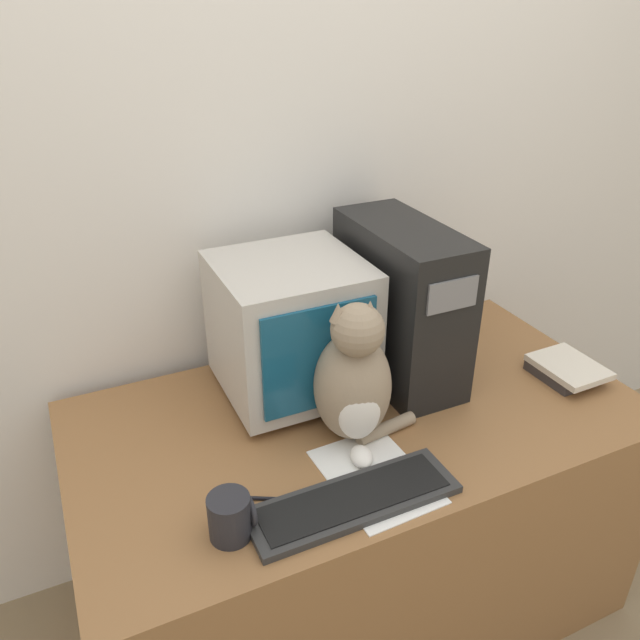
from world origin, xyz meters
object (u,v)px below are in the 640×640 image
computer_tower (400,303)px  book_stack (565,369)px  mug (231,516)px  keyboard (353,500)px  crt_monitor (291,328)px  pen (261,498)px  cat (354,381)px

computer_tower → book_stack: 0.52m
mug → computer_tower: bearing=32.0°
mug → keyboard: bearing=-6.4°
crt_monitor → mug: crt_monitor is taller
keyboard → book_stack: book_stack is taller
pen → cat: bearing=21.6°
crt_monitor → book_stack: bearing=-20.4°
mug → crt_monitor: bearing=53.8°
mug → book_stack: bearing=8.5°
cat → pen: bearing=-143.2°
keyboard → cat: 0.28m
computer_tower → mug: 0.76m
computer_tower → keyboard: bearing=-130.6°
keyboard → cat: bearing=62.8°
crt_monitor → pen: bearing=-122.2°
crt_monitor → computer_tower: size_ratio=0.85×
pen → mug: mug is taller
book_stack → pen: size_ratio=1.45×
cat → mug: bearing=-139.0°
cat → book_stack: 0.69m
cat → computer_tower: bearing=55.0°
computer_tower → book_stack: size_ratio=2.28×
cat → book_stack: size_ratio=1.96×
crt_monitor → mug: bearing=-126.2°
crt_monitor → pen: 0.47m
cat → pen: cat is taller
keyboard → mug: bearing=173.6°
book_stack → pen: book_stack is taller
crt_monitor → cat: size_ratio=0.99×
crt_monitor → book_stack: 0.80m
keyboard → mug: size_ratio=4.73×
book_stack → pen: 0.97m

